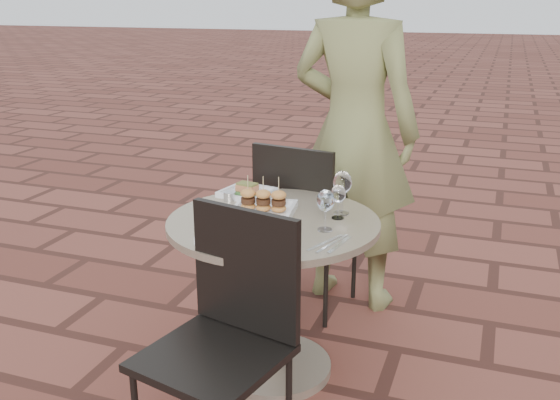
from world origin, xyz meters
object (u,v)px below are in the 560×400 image
(diner, at_px, (354,131))
(plate_sliders, at_px, (263,206))
(chair_near, at_px, (229,320))
(plate_tuna, at_px, (246,238))
(plate_salmon, at_px, (247,192))
(cafe_table, at_px, (274,273))
(chair_far, at_px, (302,215))

(diner, distance_m, plate_sliders, 0.83)
(chair_near, bearing_deg, plate_tuna, 113.04)
(chair_near, xyz_separation_m, plate_tuna, (-0.05, 0.28, 0.20))
(plate_salmon, bearing_deg, chair_near, -71.74)
(cafe_table, height_order, plate_tuna, plate_tuna)
(chair_near, distance_m, plate_salmon, 0.90)
(plate_salmon, xyz_separation_m, plate_sliders, (0.17, -0.22, 0.02))
(chair_far, relative_size, plate_sliders, 3.15)
(plate_sliders, bearing_deg, chair_near, -80.16)
(cafe_table, xyz_separation_m, chair_far, (-0.06, 0.58, 0.07))
(diner, bearing_deg, plate_sliders, 84.23)
(plate_tuna, bearing_deg, chair_near, -80.26)
(chair_far, bearing_deg, cafe_table, 104.73)
(plate_sliders, height_order, plate_tuna, plate_sliders)
(chair_far, distance_m, plate_sliders, 0.57)
(chair_far, xyz_separation_m, chair_near, (0.10, -1.14, 0.00))
(chair_near, relative_size, plate_sliders, 3.15)
(plate_salmon, bearing_deg, plate_tuna, -67.77)
(plate_sliders, xyz_separation_m, plate_tuna, (0.06, -0.34, -0.02))
(plate_tuna, bearing_deg, plate_salmon, 112.23)
(chair_near, xyz_separation_m, diner, (0.10, 1.39, 0.41))
(chair_far, distance_m, plate_salmon, 0.40)
(plate_sliders, bearing_deg, diner, 75.02)
(diner, distance_m, plate_tuna, 1.15)
(chair_far, xyz_separation_m, plate_salmon, (-0.18, -0.30, 0.20))
(diner, xyz_separation_m, plate_tuna, (-0.15, -1.12, -0.21))
(chair_near, bearing_deg, cafe_table, 107.39)
(chair_far, height_order, diner, diner)
(chair_near, distance_m, plate_tuna, 0.34)
(diner, relative_size, plate_tuna, 5.50)
(diner, bearing_deg, plate_salmon, 65.17)
(chair_near, bearing_deg, plate_sliders, 113.15)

